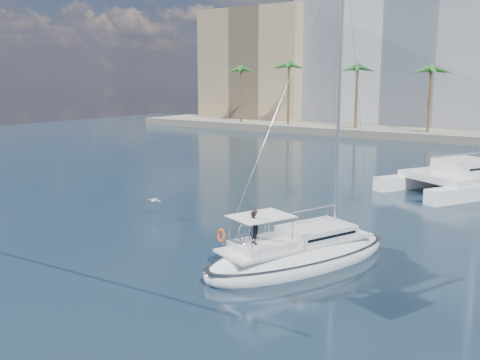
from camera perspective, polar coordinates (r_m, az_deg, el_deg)
The scene contains 9 objects.
ground at distance 29.01m, azimuth -0.65°, elevation -7.16°, with size 160.00×160.00×0.00m, color black.
quay at distance 85.40m, azimuth 23.89°, elevation 4.28°, with size 120.00×14.00×1.20m, color gray.
building_modern at distance 99.62m, azimuth 18.94°, elevation 13.15°, with size 42.00×16.00×28.00m, color white.
building_tan_left at distance 108.34m, azimuth 2.48°, elevation 11.88°, with size 22.00×14.00×22.00m, color tan.
palm_left at distance 93.91m, azimuth 2.68°, elevation 11.61°, with size 3.60×3.60×12.30m.
palm_centre at distance 81.08m, azimuth 23.86°, elevation 10.85°, with size 3.60×3.60×12.30m.
main_sloop at distance 26.38m, azimuth 6.40°, elevation -7.92°, with size 7.16×11.27×15.99m.
catamaran at distance 46.77m, azimuth 22.72°, elevation 0.40°, with size 12.23×14.90×19.28m.
seagull at distance 35.87m, azimuth -9.13°, elevation -2.13°, with size 1.21×0.52×0.22m.
Camera 1 is at (16.02, -22.47, 8.95)m, focal length 40.00 mm.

